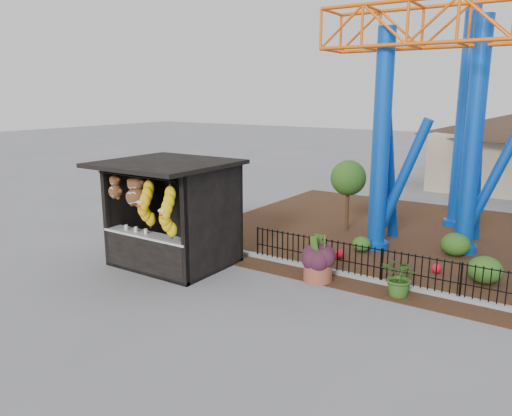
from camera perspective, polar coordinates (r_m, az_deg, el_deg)
The scene contains 9 objects.
ground at distance 12.74m, azimuth -2.84°, elevation -10.21°, with size 120.00×120.00×0.00m, color slate.
mulch_bed at distance 18.33m, azimuth 23.03°, elevation -3.96°, with size 18.00×12.00×0.02m, color #331E11.
curb at distance 13.67m, azimuth 18.89°, elevation -9.02°, with size 18.00×0.18×0.12m, color gray.
prize_booth at distance 14.76m, azimuth -10.12°, elevation -0.88°, with size 3.50×3.40×3.12m.
picket_fence at distance 13.34m, azimuth 22.79°, elevation -7.86°, with size 12.20×0.06×1.00m, color black, non-canonical shape.
terracotta_planter at distance 13.82m, azimuth 7.08°, elevation -7.17°, with size 0.78×0.78×0.56m, color brown.
planter_foliage at distance 13.63m, azimuth 7.15°, elevation -4.80°, with size 0.70×0.70×0.64m, color #341421.
potted_plant at distance 13.13m, azimuth 16.24°, elevation -7.60°, with size 0.93×0.80×1.03m, color #1B5017.
landscaping at distance 15.75m, azimuth 23.53°, elevation -5.44°, with size 8.91×3.55×0.73m.
Camera 1 is at (7.03, -9.38, 5.00)m, focal length 35.00 mm.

